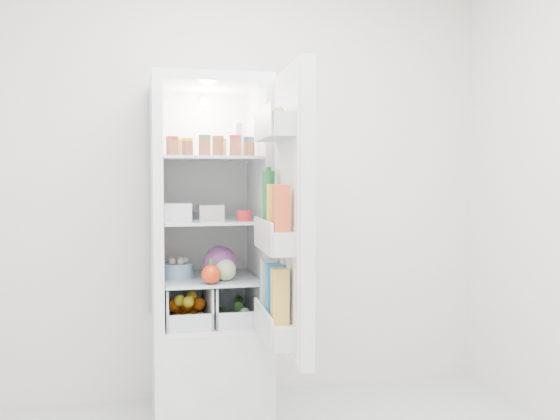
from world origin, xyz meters
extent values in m
cube|color=silver|center=(0.00, 1.50, 1.30)|extent=(3.00, 0.02, 2.60)
cube|color=silver|center=(-0.20, 1.21, 0.25)|extent=(0.60, 0.60, 0.50)
cube|color=silver|center=(-0.20, 1.21, 1.77)|extent=(0.60, 0.60, 0.05)
cube|color=silver|center=(-0.20, 1.49, 1.12)|extent=(0.60, 0.05, 1.25)
cube|color=silver|center=(-0.47, 1.21, 1.12)|extent=(0.05, 0.60, 1.25)
cube|color=silver|center=(0.07, 1.21, 1.12)|extent=(0.05, 0.60, 1.25)
cube|color=white|center=(-0.20, 1.46, 1.12)|extent=(0.50, 0.01, 1.25)
sphere|color=white|center=(-0.20, 1.42, 1.71)|extent=(0.05, 0.05, 0.05)
cube|color=silver|center=(-0.20, 1.19, 0.74)|extent=(0.49, 0.53, 0.01)
cube|color=silver|center=(-0.20, 1.19, 1.05)|extent=(0.49, 0.53, 0.02)
cube|color=silver|center=(-0.20, 1.19, 1.38)|extent=(0.49, 0.53, 0.02)
cylinder|color=#B21919|center=(-0.40, 1.05, 1.43)|extent=(0.06, 0.06, 0.08)
cylinder|color=gold|center=(-0.32, 1.10, 1.43)|extent=(0.06, 0.06, 0.08)
cylinder|color=#267226|center=(-0.24, 1.02, 1.43)|extent=(0.06, 0.06, 0.08)
cylinder|color=brown|center=(-0.16, 1.12, 1.43)|extent=(0.06, 0.06, 0.08)
cylinder|color=#B21919|center=(-0.08, 1.05, 1.43)|extent=(0.06, 0.06, 0.08)
cylinder|color=#194C8C|center=(0.00, 1.10, 1.43)|extent=(0.06, 0.06, 0.08)
cylinder|color=#BF8C19|center=(-0.36, 1.28, 1.43)|extent=(0.06, 0.06, 0.08)
cylinder|color=#4C4C4C|center=(-0.12, 1.30, 1.43)|extent=(0.06, 0.06, 0.08)
cylinder|color=white|center=(-0.04, 1.18, 1.48)|extent=(0.05, 0.05, 0.18)
cube|color=white|center=(-0.37, 1.14, 1.10)|extent=(0.14, 0.14, 0.09)
cube|color=silver|center=(-0.19, 1.20, 1.10)|extent=(0.13, 0.13, 0.08)
cylinder|color=red|center=(-0.03, 1.04, 1.08)|extent=(0.08, 0.08, 0.05)
cube|color=silver|center=(-0.24, 1.30, 1.08)|extent=(0.18, 0.17, 0.04)
sphere|color=#4E1C52|center=(-0.15, 1.12, 0.83)|extent=(0.17, 0.17, 0.17)
sphere|color=red|center=(-0.22, 0.97, 0.80)|extent=(0.10, 0.10, 0.10)
cylinder|color=#8CBBD1|center=(-0.36, 1.21, 0.79)|extent=(0.19, 0.19, 0.08)
sphere|color=#B9D09C|center=(-0.14, 1.05, 0.80)|extent=(0.11, 0.11, 0.11)
sphere|color=#DE610B|center=(-0.39, 1.06, 0.55)|extent=(0.07, 0.07, 0.07)
sphere|color=#DE610B|center=(-0.32, 1.06, 0.55)|extent=(0.07, 0.07, 0.07)
sphere|color=#DE610B|center=(-0.26, 1.06, 0.55)|extent=(0.07, 0.07, 0.07)
sphere|color=#DE610B|center=(-0.39, 1.19, 0.61)|extent=(0.07, 0.07, 0.07)
sphere|color=#DE610B|center=(-0.32, 1.19, 0.61)|extent=(0.07, 0.07, 0.07)
sphere|color=#DE610B|center=(-0.26, 1.19, 0.61)|extent=(0.07, 0.07, 0.07)
sphere|color=#DE610B|center=(-0.35, 1.31, 0.55)|extent=(0.07, 0.07, 0.07)
sphere|color=#DE610B|center=(-0.28, 1.31, 0.55)|extent=(0.07, 0.07, 0.07)
sphere|color=yellow|center=(-0.36, 1.12, 0.64)|extent=(0.06, 0.06, 0.06)
sphere|color=yellow|center=(-0.29, 1.24, 0.64)|extent=(0.06, 0.06, 0.06)
sphere|color=yellow|center=(-0.32, 1.08, 0.64)|extent=(0.06, 0.06, 0.06)
cylinder|color=#254E1A|center=(-0.12, 1.19, 0.54)|extent=(0.09, 0.21, 0.05)
cylinder|color=#254E1A|center=(-0.04, 1.24, 0.59)|extent=(0.08, 0.21, 0.05)
sphere|color=white|center=(-0.08, 1.06, 0.54)|extent=(0.05, 0.05, 0.05)
sphere|color=white|center=(-0.03, 1.08, 0.57)|extent=(0.05, 0.05, 0.05)
cube|color=silver|center=(0.12, 0.61, 1.12)|extent=(0.09, 0.60, 1.30)
cube|color=white|center=(0.08, 0.61, 1.12)|extent=(0.04, 0.56, 1.26)
cube|color=silver|center=(0.03, 0.61, 1.50)|extent=(0.13, 0.50, 0.10)
cube|color=silver|center=(0.03, 0.61, 1.00)|extent=(0.13, 0.50, 0.10)
cube|color=silver|center=(0.03, 0.61, 0.60)|extent=(0.13, 0.50, 0.10)
sphere|color=olive|center=(0.02, 0.49, 1.56)|extent=(0.05, 0.05, 0.05)
sphere|color=olive|center=(0.02, 0.57, 1.56)|extent=(0.05, 0.05, 0.05)
sphere|color=olive|center=(0.03, 0.65, 1.56)|extent=(0.05, 0.05, 0.05)
sphere|color=olive|center=(0.03, 0.73, 1.56)|extent=(0.05, 0.05, 0.05)
sphere|color=olive|center=(0.03, 0.81, 1.56)|extent=(0.05, 0.05, 0.05)
cylinder|color=#1B602A|center=(0.03, 0.76, 1.18)|extent=(0.06, 0.06, 0.26)
cube|color=yellow|center=(0.02, 0.58, 1.15)|extent=(0.07, 0.07, 0.20)
cube|color=#EB5529|center=(0.02, 0.43, 1.15)|extent=(0.07, 0.07, 0.20)
cube|color=silver|center=(0.03, 0.76, 0.77)|extent=(0.07, 0.07, 0.24)
cube|color=#2886CB|center=(0.02, 0.61, 0.77)|extent=(0.07, 0.07, 0.24)
cube|color=gold|center=(0.02, 0.46, 0.77)|extent=(0.07, 0.07, 0.24)
camera|label=1|loc=(-0.58, -2.12, 1.28)|focal=40.00mm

